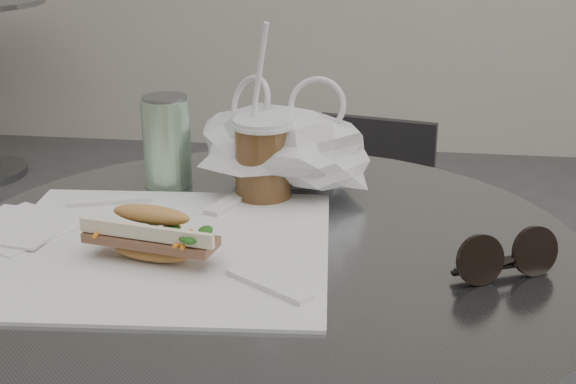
# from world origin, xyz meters

# --- Properties ---
(chair_far) EXTENTS (0.34, 0.37, 0.65)m
(chair_far) POSITION_xyz_m (0.08, 1.01, 0.29)
(chair_far) COLOR #2C2C2E
(chair_far) RESTS_ON ground
(sandwich_paper) EXTENTS (0.41, 0.39, 0.00)m
(sandwich_paper) POSITION_xyz_m (-0.11, 0.17, 0.74)
(sandwich_paper) COLOR white
(sandwich_paper) RESTS_ON cafe_table
(banh_mi) EXTENTS (0.19, 0.10, 0.06)m
(banh_mi) POSITION_xyz_m (-0.11, 0.14, 0.77)
(banh_mi) COLOR #CA824C
(banh_mi) RESTS_ON sandwich_paper
(iced_coffee) EXTENTS (0.08, 0.08, 0.24)m
(iced_coffee) POSITION_xyz_m (-0.02, 0.35, 0.80)
(iced_coffee) COLOR brown
(iced_coffee) RESTS_ON cafe_table
(sunglasses) EXTENTS (0.12, 0.08, 0.05)m
(sunglasses) POSITION_xyz_m (0.27, 0.15, 0.76)
(sunglasses) COLOR black
(sunglasses) RESTS_ON cafe_table
(plastic_bag) EXTENTS (0.28, 0.25, 0.11)m
(plastic_bag) POSITION_xyz_m (-0.00, 0.39, 0.80)
(plastic_bag) COLOR silver
(plastic_bag) RESTS_ON cafe_table
(napkin_stack) EXTENTS (0.17, 0.17, 0.01)m
(napkin_stack) POSITION_xyz_m (-0.30, 0.20, 0.74)
(napkin_stack) COLOR white
(napkin_stack) RESTS_ON cafe_table
(drink_can) EXTENTS (0.07, 0.07, 0.13)m
(drink_can) POSITION_xyz_m (-0.17, 0.39, 0.80)
(drink_can) COLOR #63AA6A
(drink_can) RESTS_ON cafe_table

